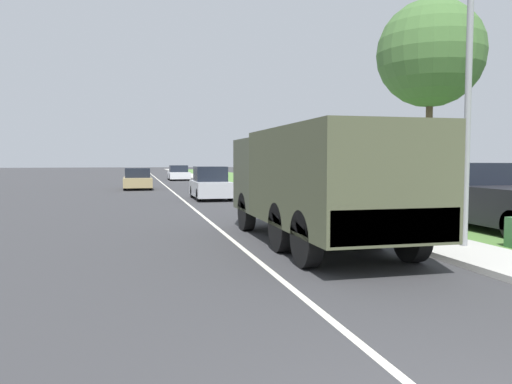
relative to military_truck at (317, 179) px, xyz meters
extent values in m
plane|color=#38383A|center=(-1.84, 31.19, -1.59)|extent=(180.00, 180.00, 0.00)
cube|color=silver|center=(-1.84, 31.19, -1.59)|extent=(0.12, 120.00, 0.00)
cube|color=beige|center=(2.66, 31.19, -1.53)|extent=(1.80, 120.00, 0.12)
cube|color=#56843D|center=(7.06, 31.19, -1.58)|extent=(7.00, 120.00, 0.02)
cube|color=#474C38|center=(0.00, 2.82, 0.02)|extent=(2.52, 2.14, 2.06)
cube|color=#4C5138|center=(0.00, -1.01, 0.07)|extent=(2.52, 5.51, 2.17)
cube|color=#474C38|center=(0.00, -3.72, -0.66)|extent=(2.40, 0.10, 0.60)
cube|color=red|center=(-0.95, -3.74, -0.46)|extent=(0.12, 0.06, 0.12)
cube|color=red|center=(0.95, -3.74, -0.46)|extent=(0.12, 0.06, 0.12)
cylinder|color=black|center=(-1.11, 2.71, -1.04)|extent=(0.30, 1.10, 1.10)
cylinder|color=black|center=(1.11, 2.71, -1.04)|extent=(0.30, 1.10, 1.10)
cylinder|color=black|center=(-1.11, -2.39, -1.04)|extent=(0.30, 1.10, 1.10)
cylinder|color=black|center=(1.11, -2.39, -1.04)|extent=(0.30, 1.10, 1.10)
cylinder|color=black|center=(-1.11, -0.74, -1.04)|extent=(0.30, 1.10, 1.10)
cylinder|color=black|center=(1.11, -0.74, -1.04)|extent=(0.30, 1.10, 1.10)
cube|color=#B7BABF|center=(-0.41, 14.17, -1.04)|extent=(1.76, 3.95, 0.75)
cube|color=black|center=(-0.41, 14.25, -0.28)|extent=(1.55, 1.78, 0.76)
cylinder|color=black|center=(-1.19, 15.44, -1.27)|extent=(0.20, 0.64, 0.64)
cylinder|color=black|center=(0.36, 15.44, -1.27)|extent=(0.20, 0.64, 0.64)
cylinder|color=black|center=(-1.19, 12.91, -1.27)|extent=(0.20, 0.64, 0.64)
cylinder|color=black|center=(0.36, 12.91, -1.27)|extent=(0.20, 0.64, 0.64)
cube|color=tan|center=(-3.98, 24.10, -1.10)|extent=(1.88, 4.34, 0.63)
cube|color=black|center=(-3.98, 24.18, -0.46)|extent=(1.66, 1.95, 0.66)
cylinder|color=black|center=(-4.82, 25.48, -1.27)|extent=(0.20, 0.64, 0.64)
cylinder|color=black|center=(-3.14, 25.48, -1.27)|extent=(0.20, 0.64, 0.64)
cylinder|color=black|center=(-4.82, 22.71, -1.27)|extent=(0.20, 0.64, 0.64)
cylinder|color=black|center=(-3.14, 22.71, -1.27)|extent=(0.20, 0.64, 0.64)
cube|color=silver|center=(0.06, 38.12, -1.10)|extent=(1.94, 3.91, 0.63)
cube|color=black|center=(0.06, 38.20, -0.45)|extent=(1.71, 1.76, 0.66)
cylinder|color=black|center=(-0.81, 39.37, -1.27)|extent=(0.20, 0.64, 0.64)
cylinder|color=black|center=(0.93, 39.37, -1.27)|extent=(0.20, 0.64, 0.64)
cylinder|color=black|center=(-0.81, 36.87, -1.27)|extent=(0.20, 0.64, 0.64)
cylinder|color=black|center=(0.93, 36.87, -1.27)|extent=(0.20, 0.64, 0.64)
cube|color=black|center=(5.94, 0.99, -0.89)|extent=(2.09, 5.08, 0.91)
cube|color=black|center=(5.94, 2.47, -0.04)|extent=(1.92, 2.14, 0.78)
cylinder|color=black|center=(5.01, 2.67, -1.19)|extent=(0.24, 0.76, 0.76)
cylinder|color=black|center=(6.86, 2.67, -1.19)|extent=(0.24, 0.76, 0.76)
cylinder|color=gray|center=(2.91, -1.60, 2.24)|extent=(0.14, 0.14, 7.42)
cylinder|color=brown|center=(7.39, 6.81, 0.98)|extent=(0.27, 0.27, 5.09)
sphere|color=#477038|center=(7.39, 6.81, 4.70)|extent=(4.26, 4.26, 4.26)
camera|label=1|loc=(-4.26, -11.22, 0.46)|focal=35.00mm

